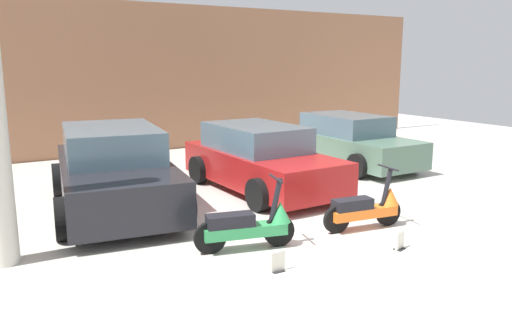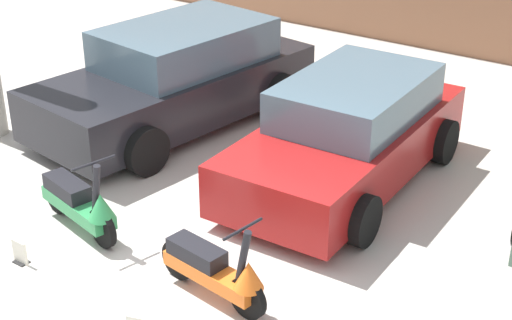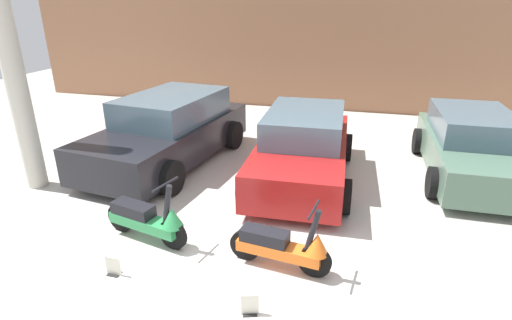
% 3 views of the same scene
% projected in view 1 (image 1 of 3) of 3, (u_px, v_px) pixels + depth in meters
% --- Properties ---
extents(ground_plane, '(28.00, 28.00, 0.00)m').
position_uv_depth(ground_plane, '(364.00, 247.00, 6.98)').
color(ground_plane, beige).
extents(wall_back, '(19.60, 0.12, 4.17)m').
position_uv_depth(wall_back, '(151.00, 78.00, 14.18)').
color(wall_back, '#9E6B4C').
rests_on(wall_back, ground_plane).
extents(scooter_front_left, '(1.41, 0.62, 1.00)m').
position_uv_depth(scooter_front_left, '(250.00, 225.00, 6.85)').
color(scooter_front_left, black).
rests_on(scooter_front_left, ground_plane).
extents(scooter_front_right, '(1.37, 0.51, 0.96)m').
position_uv_depth(scooter_front_right, '(367.00, 207.00, 7.70)').
color(scooter_front_right, black).
rests_on(scooter_front_right, ground_plane).
extents(car_rear_left, '(2.46, 4.40, 1.43)m').
position_uv_depth(car_rear_left, '(114.00, 170.00, 8.74)').
color(car_rear_left, black).
rests_on(car_rear_left, ground_plane).
extents(car_rear_center, '(1.96, 3.90, 1.31)m').
position_uv_depth(car_rear_center, '(260.00, 159.00, 10.03)').
color(car_rear_center, maroon).
rests_on(car_rear_center, ground_plane).
extents(car_rear_right, '(1.81, 3.72, 1.26)m').
position_uv_depth(car_rear_right, '(350.00, 141.00, 12.38)').
color(car_rear_right, '#51705B').
rests_on(car_rear_right, ground_plane).
extents(placard_near_left_scooter, '(0.20, 0.12, 0.26)m').
position_uv_depth(placard_near_left_scooter, '(278.00, 263.00, 6.16)').
color(placard_near_left_scooter, black).
rests_on(placard_near_left_scooter, ground_plane).
extents(placard_near_right_scooter, '(0.20, 0.16, 0.26)m').
position_uv_depth(placard_near_right_scooter, '(400.00, 241.00, 6.89)').
color(placard_near_right_scooter, black).
rests_on(placard_near_right_scooter, ground_plane).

